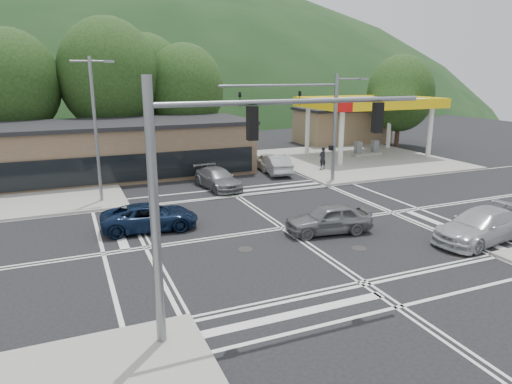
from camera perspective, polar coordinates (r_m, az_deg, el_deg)
name	(u,v)px	position (r m, az deg, el deg)	size (l,w,h in m)	color
ground	(284,228)	(24.47, 3.47, -4.53)	(120.00, 120.00, 0.00)	black
sidewalk_ne	(355,159)	(44.47, 12.28, 4.04)	(16.00, 16.00, 0.15)	gray
gas_station_canopy	(369,105)	(45.82, 13.97, 10.52)	(12.32, 8.34, 5.75)	silver
convenience_store	(342,126)	(55.17, 10.70, 8.05)	(10.00, 6.00, 3.80)	#846B4F
commercial_row	(98,152)	(38.21, -19.20, 4.78)	(24.00, 8.00, 4.00)	brown
hill_north	(109,109)	(111.43, -17.84, 9.87)	(252.00, 126.00, 140.00)	#183216
tree_n_a	(11,84)	(44.81, -28.28, 11.84)	(8.00, 8.00, 11.75)	#382619
tree_n_b	(109,75)	(44.87, -17.92, 13.69)	(9.00, 9.00, 12.98)	#382619
tree_n_c	(185,89)	(46.10, -8.91, 12.60)	(7.60, 7.60, 10.87)	#382619
tree_n_e	(146,82)	(49.37, -13.59, 13.26)	(8.40, 8.40, 11.98)	#382619
tree_ne	(400,93)	(53.27, 17.59, 11.66)	(7.20, 7.20, 9.99)	#382619
streetlight_nw	(96,123)	(29.87, -19.37, 8.12)	(2.50, 0.25, 9.00)	slate
signal_mast_ne	(320,115)	(33.78, 8.07, 9.51)	(11.65, 0.30, 8.00)	slate
signal_mast_sw	(215,176)	(13.39, -5.16, 2.02)	(9.14, 0.28, 8.00)	slate
car_blue_west	(150,217)	(24.65, -13.13, -3.05)	(2.31, 5.00, 1.39)	#0B1832
car_grey_center	(328,219)	(23.81, 9.03, -3.30)	(1.80, 4.47, 1.52)	slate
car_silver_east	(481,226)	(24.88, 26.27, -3.81)	(2.23, 5.49, 1.59)	#AAAEB2
car_queue_a	(275,164)	(37.51, 2.45, 3.51)	(1.64, 4.72, 1.55)	#9C9EA3
car_queue_b	(268,161)	(38.89, 1.48, 3.85)	(1.72, 4.27, 1.45)	#B4B5B0
car_northbound	(218,179)	(32.67, -4.80, 1.69)	(2.01, 4.95, 1.44)	slate
pedestrian	(323,158)	(38.76, 8.32, 4.23)	(0.70, 0.46, 1.91)	black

